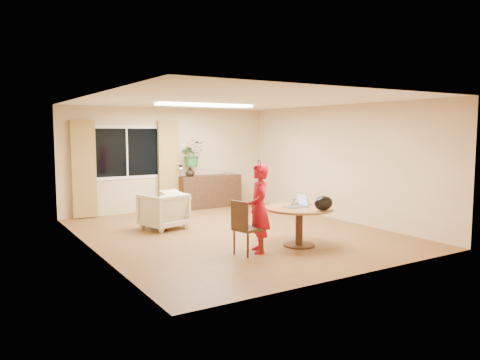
% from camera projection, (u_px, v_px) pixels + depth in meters
% --- Properties ---
extents(floor, '(6.50, 6.50, 0.00)m').
position_uv_depth(floor, '(235.00, 233.00, 9.30)').
color(floor, brown).
rests_on(floor, ground).
extents(ceiling, '(6.50, 6.50, 0.00)m').
position_uv_depth(ceiling, '(234.00, 101.00, 9.02)').
color(ceiling, white).
rests_on(ceiling, wall_back).
extents(wall_back, '(5.50, 0.00, 5.50)m').
position_uv_depth(wall_back, '(169.00, 159.00, 11.91)').
color(wall_back, tan).
rests_on(wall_back, floor).
extents(wall_left, '(0.00, 6.50, 6.50)m').
position_uv_depth(wall_left, '(92.00, 174.00, 7.73)').
color(wall_left, tan).
rests_on(wall_left, floor).
extents(wall_right, '(0.00, 6.50, 6.50)m').
position_uv_depth(wall_right, '(338.00, 163.00, 10.59)').
color(wall_right, tan).
rests_on(wall_right, floor).
extents(window, '(1.70, 0.03, 1.30)m').
position_uv_depth(window, '(127.00, 152.00, 11.30)').
color(window, white).
rests_on(window, wall_back).
extents(curtain_left, '(0.55, 0.08, 2.25)m').
position_uv_depth(curtain_left, '(84.00, 169.00, 10.73)').
color(curtain_left, brown).
rests_on(curtain_left, wall_back).
extents(curtain_right, '(0.55, 0.08, 2.25)m').
position_uv_depth(curtain_right, '(169.00, 165.00, 11.82)').
color(curtain_right, brown).
rests_on(curtain_right, wall_back).
extents(ceiling_panel, '(2.20, 0.35, 0.05)m').
position_uv_depth(ceiling_panel, '(206.00, 105.00, 10.04)').
color(ceiling_panel, white).
rests_on(ceiling_panel, ceiling).
extents(dining_table, '(1.20, 1.20, 0.68)m').
position_uv_depth(dining_table, '(299.00, 216.00, 8.19)').
color(dining_table, brown).
rests_on(dining_table, floor).
extents(dining_chair, '(0.50, 0.47, 0.90)m').
position_uv_depth(dining_chair, '(248.00, 227.00, 7.63)').
color(dining_chair, black).
rests_on(dining_chair, floor).
extents(child, '(0.63, 0.52, 1.48)m').
position_uv_depth(child, '(259.00, 208.00, 7.74)').
color(child, '#B32C0D').
rests_on(child, floor).
extents(laptop, '(0.40, 0.27, 0.26)m').
position_uv_depth(laptop, '(295.00, 200.00, 8.16)').
color(laptop, '#B7B7BC').
rests_on(laptop, dining_table).
extents(tumbler, '(0.08, 0.08, 0.11)m').
position_uv_depth(tumbler, '(293.00, 202.00, 8.42)').
color(tumbler, white).
rests_on(tumbler, dining_table).
extents(wine_glass, '(0.09, 0.09, 0.22)m').
position_uv_depth(wine_glass, '(310.00, 199.00, 8.46)').
color(wine_glass, white).
rests_on(wine_glass, dining_table).
extents(pot_lid, '(0.22, 0.22, 0.03)m').
position_uv_depth(pot_lid, '(297.00, 203.00, 8.56)').
color(pot_lid, white).
rests_on(pot_lid, dining_table).
extents(handbag, '(0.38, 0.24, 0.25)m').
position_uv_depth(handbag, '(324.00, 203.00, 7.84)').
color(handbag, black).
rests_on(handbag, dining_table).
extents(armchair, '(0.99, 1.01, 0.75)m').
position_uv_depth(armchair, '(163.00, 211.00, 9.67)').
color(armchair, '#C3B59B').
rests_on(armchair, floor).
extents(throw, '(0.60, 0.66, 0.03)m').
position_uv_depth(throw, '(175.00, 191.00, 9.76)').
color(throw, beige).
rests_on(throw, armchair).
extents(sideboard, '(1.70, 0.42, 0.85)m').
position_uv_depth(sideboard, '(210.00, 191.00, 12.35)').
color(sideboard, black).
rests_on(sideboard, floor).
extents(vase, '(0.26, 0.26, 0.25)m').
position_uv_depth(vase, '(190.00, 172.00, 11.99)').
color(vase, black).
rests_on(vase, sideboard).
extents(bouquet, '(0.69, 0.63, 0.66)m').
position_uv_depth(bouquet, '(192.00, 154.00, 11.97)').
color(bouquet, '#396726').
rests_on(bouquet, vase).
extents(book_stack, '(0.21, 0.16, 0.08)m').
position_uv_depth(book_stack, '(228.00, 173.00, 12.59)').
color(book_stack, '#976D4C').
rests_on(book_stack, sideboard).
extents(desk_lamp, '(0.17, 0.17, 0.33)m').
position_uv_depth(desk_lamp, '(181.00, 171.00, 11.79)').
color(desk_lamp, black).
rests_on(desk_lamp, sideboard).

